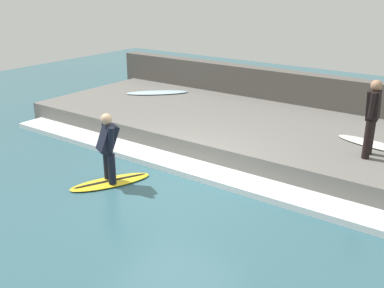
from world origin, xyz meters
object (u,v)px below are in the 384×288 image
at_px(surfer_waiting_near, 372,114).
at_px(surfboard_waiting_near, 372,144).
at_px(surfer_riding, 108,144).
at_px(surfboard_riding, 111,182).
at_px(surfboard_spare, 157,93).

bearing_deg(surfer_waiting_near, surfboard_waiting_near, 6.71).
bearing_deg(surfer_waiting_near, surfer_riding, 128.29).
xyz_separation_m(surfboard_riding, surfboard_spare, (4.96, 2.86, 0.52)).
distance_m(surfboard_riding, surfboard_spare, 5.75).
bearing_deg(surfer_riding, surfer_waiting_near, -51.71).
distance_m(surfboard_riding, surfboard_waiting_near, 5.83).
distance_m(surfer_riding, surfer_waiting_near, 5.42).
relative_size(surfer_riding, surfboard_spare, 0.81).
relative_size(surfer_riding, surfer_waiting_near, 0.90).
bearing_deg(surfboard_waiting_near, surfer_riding, 134.53).
distance_m(surfer_riding, surfboard_waiting_near, 5.82).
relative_size(surfboard_riding, surfer_riding, 1.22).
bearing_deg(surfboard_waiting_near, surfer_waiting_near, -173.29).
relative_size(surfer_waiting_near, surfboard_spare, 0.90).
relative_size(surfer_riding, surfboard_waiting_near, 0.86).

